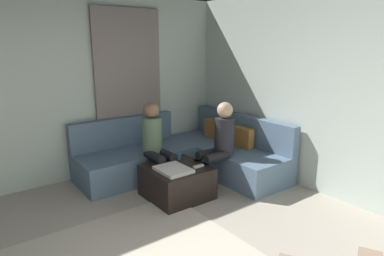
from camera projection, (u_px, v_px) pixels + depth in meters
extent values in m
cube|color=silver|center=(362.00, 98.00, 3.97)|extent=(6.00, 0.12, 2.70)
cube|color=silver|center=(39.00, 91.00, 4.55)|extent=(0.12, 6.00, 2.70)
cube|color=gray|center=(129.00, 91.00, 5.25)|extent=(0.06, 1.10, 2.50)
cube|color=slate|center=(225.00, 158.00, 5.32)|extent=(2.10, 0.85, 0.42)
cube|color=slate|center=(242.00, 128.00, 5.42)|extent=(2.10, 0.14, 0.45)
cube|color=slate|center=(135.00, 164.00, 5.07)|extent=(0.85, 1.70, 0.42)
cube|color=slate|center=(123.00, 131.00, 5.24)|extent=(0.14, 1.70, 0.45)
cube|color=#B27233|center=(214.00, 130.00, 5.73)|extent=(0.36, 0.12, 0.36)
cube|color=#B27233|center=(243.00, 139.00, 5.19)|extent=(0.36, 0.12, 0.36)
cube|color=black|center=(177.00, 182.00, 4.40)|extent=(0.76, 0.76, 0.42)
cube|color=white|center=(173.00, 170.00, 4.20)|extent=(0.44, 0.36, 0.04)
cylinder|color=#334C72|center=(178.00, 156.00, 4.62)|extent=(0.08, 0.08, 0.10)
cube|color=white|center=(198.00, 166.00, 4.34)|extent=(0.05, 0.15, 0.02)
cylinder|color=black|center=(206.00, 178.00, 4.51)|extent=(0.12, 0.12, 0.42)
cylinder|color=black|center=(198.00, 174.00, 4.65)|extent=(0.12, 0.12, 0.42)
cylinder|color=black|center=(217.00, 157.00, 4.56)|extent=(0.12, 0.40, 0.12)
cylinder|color=black|center=(209.00, 153.00, 4.70)|extent=(0.12, 0.40, 0.12)
cylinder|color=#26262D|center=(224.00, 135.00, 4.69)|extent=(0.28, 0.28, 0.50)
sphere|color=#D8AD8C|center=(225.00, 110.00, 4.60)|extent=(0.22, 0.22, 0.22)
cylinder|color=black|center=(174.00, 177.00, 4.57)|extent=(0.12, 0.12, 0.42)
cylinder|color=black|center=(163.00, 180.00, 4.47)|extent=(0.12, 0.12, 0.42)
cylinder|color=black|center=(166.00, 154.00, 4.66)|extent=(0.40, 0.12, 0.12)
cylinder|color=black|center=(154.00, 157.00, 4.56)|extent=(0.40, 0.12, 0.12)
cylinder|color=#597259|center=(152.00, 135.00, 4.70)|extent=(0.28, 0.28, 0.50)
sphere|color=#8C664C|center=(151.00, 110.00, 4.62)|extent=(0.22, 0.22, 0.22)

